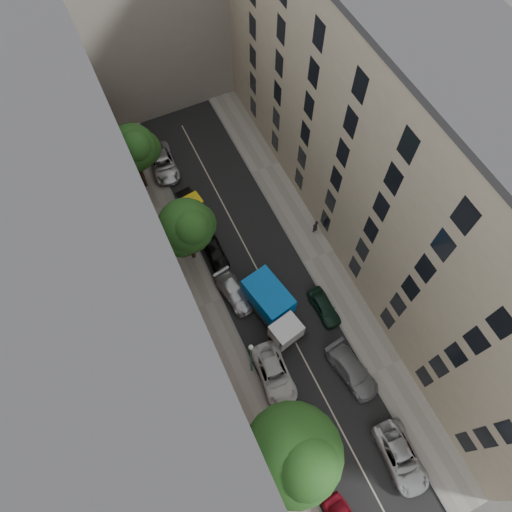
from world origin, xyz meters
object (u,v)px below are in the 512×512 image
car_left_3 (234,292)px  car_left_4 (215,252)px  car_left_1 (306,446)px  car_left_5 (193,207)px  tree_mid (188,228)px  car_left_6 (163,163)px  car_right_0 (401,457)px  lamp_post (251,357)px  tarp_truck (273,307)px  tree_near (295,455)px  car_right_2 (324,307)px  pedestrian (315,226)px  car_right_1 (352,371)px  tree_far (134,150)px  car_left_2 (274,374)px

car_left_3 → car_left_4: size_ratio=1.17×
car_left_1 → car_left_5: size_ratio=0.91×
tree_mid → car_left_6: bearing=85.2°
car_right_0 → lamp_post: lamp_post is taller
tree_mid → car_left_5: bearing=69.6°
tarp_truck → tree_mid: 9.38m
car_right_0 → lamp_post: (-7.00, 10.35, 3.45)m
tarp_truck → car_left_6: 18.68m
car_right_0 → car_left_4: bearing=109.3°
tarp_truck → tree_near: (-4.06, -10.69, 5.67)m
tarp_truck → car_right_0: size_ratio=1.26×
car_right_2 → lamp_post: bearing=-166.1°
car_right_2 → lamp_post: lamp_post is taller
car_left_6 → car_left_3: bearing=-83.3°
car_left_1 → pedestrian: pedestrian is taller
car_right_2 → car_right_0: bearing=-94.1°
car_left_5 → car_left_4: bearing=-98.7°
car_left_6 → car_right_1: size_ratio=1.04×
tarp_truck → lamp_post: (-3.60, -3.57, 2.60)m
car_right_1 → tree_far: (-8.66, 24.06, 4.65)m
lamp_post → car_right_0: bearing=-55.9°
car_left_4 → lamp_post: (-1.40, -10.71, 3.52)m
car_left_1 → car_right_1: (5.82, 3.23, 0.08)m
car_left_1 → car_left_6: 28.74m
car_left_1 → car_right_0: bearing=-36.7°
car_left_1 → tree_near: bearing=-171.9°
car_right_0 → tree_near: (-7.46, 3.22, 6.52)m
car_left_3 → tree_mid: 6.85m
car_left_2 → car_left_6: car_left_6 is taller
car_right_0 → tree_near: tree_near is taller
lamp_post → car_left_1: bearing=-80.1°
car_left_6 → car_right_2: size_ratio=1.40×
tarp_truck → car_left_1: bearing=-114.9°
car_left_3 → car_right_2: bearing=-44.0°
car_left_2 → car_left_4: (0.00, 11.85, -0.06)m
car_left_6 → car_right_1: same height
car_left_2 → car_right_0: car_right_0 is taller
tree_near → tree_mid: (0.15, 18.43, -2.07)m
car_left_4 → car_right_2: car_left_4 is taller
car_left_5 → pedestrian: size_ratio=2.61×
lamp_post → pedestrian: lamp_post is taller
tree_far → car_left_1: bearing=-84.1°
car_left_2 → car_left_4: size_ratio=1.34×
car_left_4 → lamp_post: 11.36m
car_left_4 → tree_near: 19.10m
car_right_2 → car_right_1: bearing=-97.8°
car_left_2 → lamp_post: lamp_post is taller
car_right_2 → tree_near: (-8.10, -9.18, 6.60)m
car_left_5 → car_right_1: car_right_1 is taller
car_left_2 → car_right_0: 10.77m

